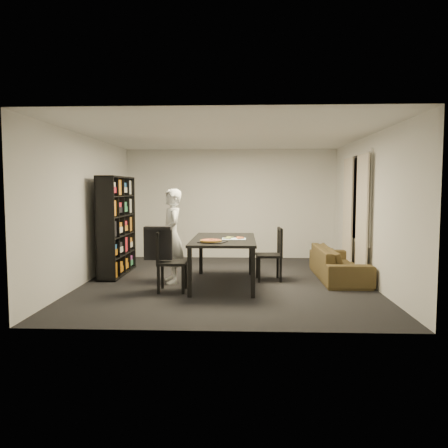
{
  "coord_description": "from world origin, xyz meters",
  "views": [
    {
      "loc": [
        0.27,
        -7.73,
        1.66
      ],
      "look_at": [
        -0.04,
        -0.15,
        1.05
      ],
      "focal_mm": 35.0,
      "sensor_mm": 36.0,
      "label": 1
    }
  ],
  "objects_px": {
    "pepperoni_pizza": "(211,241)",
    "sofa": "(339,263)",
    "dining_table": "(224,243)",
    "chair_left": "(166,257)",
    "bookshelf": "(117,226)",
    "person": "(172,236)",
    "chair_right": "(274,250)",
    "baking_tray": "(213,242)"
  },
  "relations": [
    {
      "from": "dining_table",
      "to": "person",
      "type": "bearing_deg",
      "value": 171.23
    },
    {
      "from": "bookshelf",
      "to": "baking_tray",
      "type": "xyz_separation_m",
      "value": [
        1.96,
        -1.4,
        -0.14
      ]
    },
    {
      "from": "baking_tray",
      "to": "pepperoni_pizza",
      "type": "xyz_separation_m",
      "value": [
        -0.03,
        -0.01,
        0.02
      ]
    },
    {
      "from": "bookshelf",
      "to": "chair_left",
      "type": "relative_size",
      "value": 1.93
    },
    {
      "from": "chair_left",
      "to": "pepperoni_pizza",
      "type": "distance_m",
      "value": 0.78
    },
    {
      "from": "chair_right",
      "to": "baking_tray",
      "type": "distance_m",
      "value": 1.44
    },
    {
      "from": "baking_tray",
      "to": "sofa",
      "type": "bearing_deg",
      "value": 26.54
    },
    {
      "from": "dining_table",
      "to": "pepperoni_pizza",
      "type": "distance_m",
      "value": 0.6
    },
    {
      "from": "chair_left",
      "to": "chair_right",
      "type": "bearing_deg",
      "value": -63.94
    },
    {
      "from": "bookshelf",
      "to": "sofa",
      "type": "height_order",
      "value": "bookshelf"
    },
    {
      "from": "chair_left",
      "to": "person",
      "type": "relative_size",
      "value": 0.59
    },
    {
      "from": "bookshelf",
      "to": "pepperoni_pizza",
      "type": "distance_m",
      "value": 2.4
    },
    {
      "from": "person",
      "to": "pepperoni_pizza",
      "type": "relative_size",
      "value": 4.75
    },
    {
      "from": "person",
      "to": "pepperoni_pizza",
      "type": "bearing_deg",
      "value": 28.03
    },
    {
      "from": "pepperoni_pizza",
      "to": "sofa",
      "type": "height_order",
      "value": "pepperoni_pizza"
    },
    {
      "from": "chair_left",
      "to": "person",
      "type": "height_order",
      "value": "person"
    },
    {
      "from": "person",
      "to": "baking_tray",
      "type": "relative_size",
      "value": 4.16
    },
    {
      "from": "chair_left",
      "to": "dining_table",
      "type": "bearing_deg",
      "value": -60.93
    },
    {
      "from": "baking_tray",
      "to": "chair_right",
      "type": "bearing_deg",
      "value": 42.06
    },
    {
      "from": "chair_right",
      "to": "person",
      "type": "distance_m",
      "value": 1.86
    },
    {
      "from": "dining_table",
      "to": "chair_right",
      "type": "distance_m",
      "value": 1.0
    },
    {
      "from": "dining_table",
      "to": "chair_left",
      "type": "relative_size",
      "value": 1.97
    },
    {
      "from": "bookshelf",
      "to": "chair_right",
      "type": "height_order",
      "value": "bookshelf"
    },
    {
      "from": "person",
      "to": "pepperoni_pizza",
      "type": "height_order",
      "value": "person"
    },
    {
      "from": "bookshelf",
      "to": "dining_table",
      "type": "relative_size",
      "value": 0.98
    },
    {
      "from": "bookshelf",
      "to": "sofa",
      "type": "bearing_deg",
      "value": -3.62
    },
    {
      "from": "chair_left",
      "to": "baking_tray",
      "type": "bearing_deg",
      "value": -92.69
    },
    {
      "from": "dining_table",
      "to": "pepperoni_pizza",
      "type": "height_order",
      "value": "pepperoni_pizza"
    },
    {
      "from": "chair_left",
      "to": "sofa",
      "type": "distance_m",
      "value": 3.23
    },
    {
      "from": "dining_table",
      "to": "sofa",
      "type": "distance_m",
      "value": 2.23
    },
    {
      "from": "pepperoni_pizza",
      "to": "dining_table",
      "type": "bearing_deg",
      "value": 71.96
    },
    {
      "from": "dining_table",
      "to": "pepperoni_pizza",
      "type": "xyz_separation_m",
      "value": [
        -0.18,
        -0.56,
        0.1
      ]
    },
    {
      "from": "bookshelf",
      "to": "chair_left",
      "type": "bearing_deg",
      "value": -48.83
    },
    {
      "from": "dining_table",
      "to": "chair_left",
      "type": "xyz_separation_m",
      "value": [
        -0.91,
        -0.53,
        -0.18
      ]
    },
    {
      "from": "baking_tray",
      "to": "chair_left",
      "type": "bearing_deg",
      "value": 178.48
    },
    {
      "from": "chair_right",
      "to": "baking_tray",
      "type": "relative_size",
      "value": 2.4
    },
    {
      "from": "person",
      "to": "sofa",
      "type": "distance_m",
      "value": 3.12
    },
    {
      "from": "dining_table",
      "to": "bookshelf",
      "type": "bearing_deg",
      "value": 158.11
    },
    {
      "from": "baking_tray",
      "to": "sofa",
      "type": "height_order",
      "value": "baking_tray"
    },
    {
      "from": "bookshelf",
      "to": "dining_table",
      "type": "distance_m",
      "value": 2.29
    },
    {
      "from": "chair_right",
      "to": "pepperoni_pizza",
      "type": "distance_m",
      "value": 1.47
    },
    {
      "from": "pepperoni_pizza",
      "to": "sofa",
      "type": "relative_size",
      "value": 0.18
    }
  ]
}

